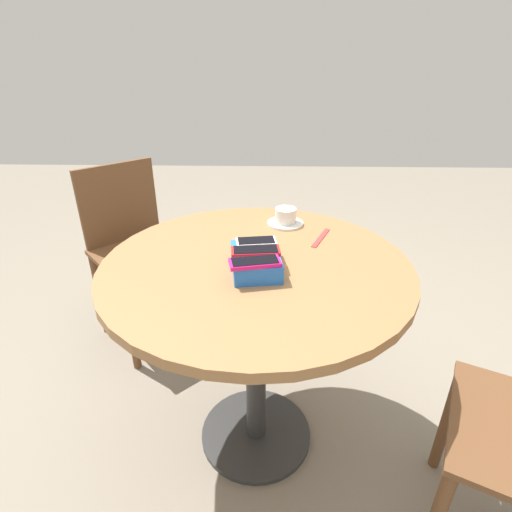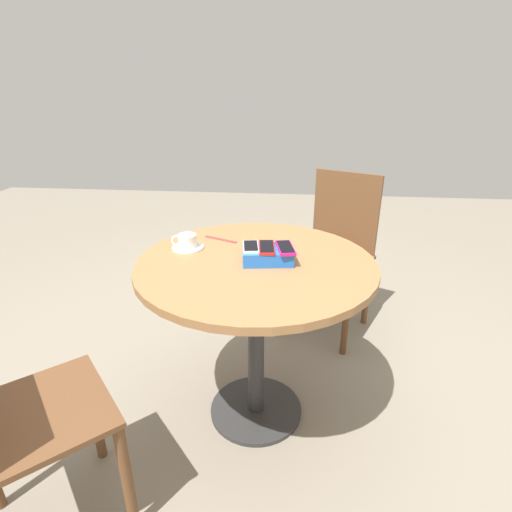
{
  "view_description": "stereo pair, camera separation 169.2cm",
  "coord_description": "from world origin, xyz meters",
  "px_view_note": "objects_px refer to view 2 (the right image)",
  "views": [
    {
      "loc": [
        -1.05,
        -0.03,
        1.31
      ],
      "look_at": [
        0.0,
        0.0,
        0.77
      ],
      "focal_mm": 28.0,
      "sensor_mm": 36.0,
      "label": 1
    },
    {
      "loc": [
        -0.14,
        1.4,
        1.37
      ],
      "look_at": [
        0.0,
        0.0,
        0.77
      ],
      "focal_mm": 28.0,
      "sensor_mm": 36.0,
      "label": 2
    }
  ],
  "objects_px": {
    "saucer": "(188,248)",
    "phone_box": "(268,255)",
    "phone_red": "(267,247)",
    "phone_white": "(251,247)",
    "chair_near_window": "(16,425)",
    "phone_magenta": "(285,247)",
    "lanyard_strap": "(221,239)",
    "chair_far_side": "(335,252)",
    "round_table": "(256,291)",
    "coffee_cup": "(187,240)"
  },
  "relations": [
    {
      "from": "round_table",
      "to": "chair_near_window",
      "type": "relative_size",
      "value": 1.09
    },
    {
      "from": "phone_red",
      "to": "lanyard_strap",
      "type": "height_order",
      "value": "phone_red"
    },
    {
      "from": "phone_magenta",
      "to": "lanyard_strap",
      "type": "relative_size",
      "value": 0.9
    },
    {
      "from": "chair_near_window",
      "to": "round_table",
      "type": "bearing_deg",
      "value": -137.84
    },
    {
      "from": "coffee_cup",
      "to": "lanyard_strap",
      "type": "distance_m",
      "value": 0.17
    },
    {
      "from": "phone_red",
      "to": "chair_far_side",
      "type": "bearing_deg",
      "value": -113.66
    },
    {
      "from": "phone_red",
      "to": "coffee_cup",
      "type": "bearing_deg",
      "value": -16.7
    },
    {
      "from": "phone_red",
      "to": "chair_near_window",
      "type": "bearing_deg",
      "value": 40.3
    },
    {
      "from": "phone_magenta",
      "to": "phone_white",
      "type": "xyz_separation_m",
      "value": [
        0.13,
        0.01,
        -0.0
      ]
    },
    {
      "from": "phone_box",
      "to": "chair_near_window",
      "type": "distance_m",
      "value": 0.97
    },
    {
      "from": "round_table",
      "to": "phone_red",
      "type": "bearing_deg",
      "value": 176.17
    },
    {
      "from": "phone_box",
      "to": "phone_red",
      "type": "distance_m",
      "value": 0.03
    },
    {
      "from": "coffee_cup",
      "to": "lanyard_strap",
      "type": "xyz_separation_m",
      "value": [
        -0.12,
        -0.12,
        -0.03
      ]
    },
    {
      "from": "round_table",
      "to": "saucer",
      "type": "xyz_separation_m",
      "value": [
        0.29,
        -0.1,
        0.13
      ]
    },
    {
      "from": "saucer",
      "to": "chair_far_side",
      "type": "distance_m",
      "value": 1.01
    },
    {
      "from": "round_table",
      "to": "lanyard_strap",
      "type": "distance_m",
      "value": 0.31
    },
    {
      "from": "lanyard_strap",
      "to": "chair_far_side",
      "type": "relative_size",
      "value": 0.17
    },
    {
      "from": "phone_red",
      "to": "saucer",
      "type": "height_order",
      "value": "phone_red"
    },
    {
      "from": "saucer",
      "to": "phone_box",
      "type": "bearing_deg",
      "value": 163.66
    },
    {
      "from": "phone_white",
      "to": "chair_near_window",
      "type": "relative_size",
      "value": 0.15
    },
    {
      "from": "round_table",
      "to": "phone_red",
      "type": "xyz_separation_m",
      "value": [
        -0.04,
        0.0,
        0.19
      ]
    },
    {
      "from": "phone_magenta",
      "to": "coffee_cup",
      "type": "xyz_separation_m",
      "value": [
        0.41,
        -0.09,
        -0.02
      ]
    },
    {
      "from": "phone_magenta",
      "to": "coffee_cup",
      "type": "distance_m",
      "value": 0.42
    },
    {
      "from": "phone_red",
      "to": "phone_white",
      "type": "distance_m",
      "value": 0.06
    },
    {
      "from": "chair_near_window",
      "to": "phone_white",
      "type": "bearing_deg",
      "value": -137.13
    },
    {
      "from": "phone_white",
      "to": "phone_magenta",
      "type": "bearing_deg",
      "value": -176.3
    },
    {
      "from": "round_table",
      "to": "phone_magenta",
      "type": "distance_m",
      "value": 0.22
    },
    {
      "from": "saucer",
      "to": "lanyard_strap",
      "type": "xyz_separation_m",
      "value": [
        -0.12,
        -0.11,
        -0.0
      ]
    },
    {
      "from": "lanyard_strap",
      "to": "chair_far_side",
      "type": "bearing_deg",
      "value": -134.49
    },
    {
      "from": "phone_white",
      "to": "lanyard_strap",
      "type": "bearing_deg",
      "value": -54.27
    },
    {
      "from": "phone_magenta",
      "to": "coffee_cup",
      "type": "relative_size",
      "value": 1.39
    },
    {
      "from": "round_table",
      "to": "saucer",
      "type": "height_order",
      "value": "saucer"
    },
    {
      "from": "round_table",
      "to": "phone_red",
      "type": "distance_m",
      "value": 0.19
    },
    {
      "from": "coffee_cup",
      "to": "chair_near_window",
      "type": "distance_m",
      "value": 0.84
    },
    {
      "from": "phone_red",
      "to": "phone_white",
      "type": "height_order",
      "value": "same"
    },
    {
      "from": "saucer",
      "to": "chair_near_window",
      "type": "bearing_deg",
      "value": 62.53
    },
    {
      "from": "saucer",
      "to": "phone_magenta",
      "type": "bearing_deg",
      "value": 166.97
    },
    {
      "from": "phone_box",
      "to": "lanyard_strap",
      "type": "height_order",
      "value": "phone_box"
    },
    {
      "from": "chair_far_side",
      "to": "phone_red",
      "type": "bearing_deg",
      "value": 66.34
    },
    {
      "from": "phone_magenta",
      "to": "phone_white",
      "type": "distance_m",
      "value": 0.13
    },
    {
      "from": "lanyard_strap",
      "to": "chair_near_window",
      "type": "height_order",
      "value": "chair_near_window"
    },
    {
      "from": "phone_red",
      "to": "chair_far_side",
      "type": "xyz_separation_m",
      "value": [
        -0.35,
        -0.79,
        -0.33
      ]
    },
    {
      "from": "chair_near_window",
      "to": "chair_far_side",
      "type": "bearing_deg",
      "value": -127.03
    },
    {
      "from": "coffee_cup",
      "to": "lanyard_strap",
      "type": "relative_size",
      "value": 0.65
    },
    {
      "from": "phone_red",
      "to": "chair_near_window",
      "type": "height_order",
      "value": "chair_near_window"
    },
    {
      "from": "chair_near_window",
      "to": "chair_far_side",
      "type": "height_order",
      "value": "chair_far_side"
    },
    {
      "from": "phone_magenta",
      "to": "chair_near_window",
      "type": "height_order",
      "value": "chair_near_window"
    },
    {
      "from": "phone_box",
      "to": "coffee_cup",
      "type": "bearing_deg",
      "value": -16.16
    },
    {
      "from": "phone_magenta",
      "to": "saucer",
      "type": "relative_size",
      "value": 1.12
    },
    {
      "from": "phone_red",
      "to": "phone_white",
      "type": "relative_size",
      "value": 1.14
    }
  ]
}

